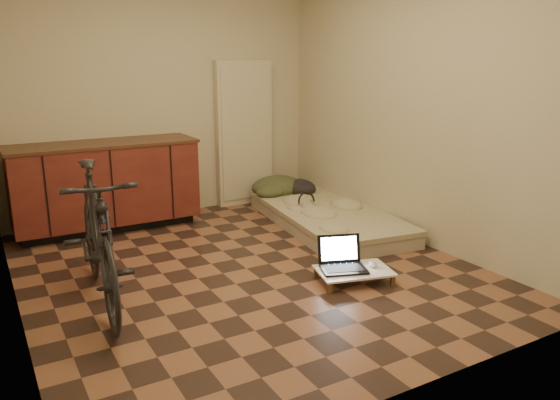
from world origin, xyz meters
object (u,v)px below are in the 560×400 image
futon (327,217)px  lap_desk (354,271)px  laptop (342,262)px  bicycle (97,230)px

futon → lap_desk: 1.51m
laptop → lap_desk: bearing=-33.0°
futon → lap_desk: bearing=-109.3°
bicycle → laptop: bearing=-11.2°
bicycle → lap_desk: 1.98m
futon → bicycle: bearing=-156.0°
bicycle → laptop: 1.88m
futon → lap_desk: size_ratio=3.33×
bicycle → futon: 2.65m
lap_desk → laptop: laptop is taller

